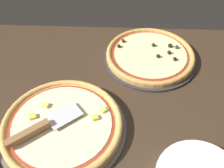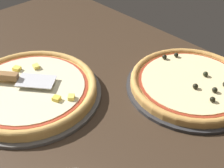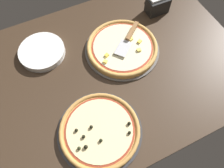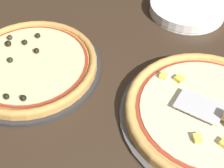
# 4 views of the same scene
# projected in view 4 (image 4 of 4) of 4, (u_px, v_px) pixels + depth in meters

# --- Properties ---
(ground_plane) EXTENTS (1.44, 1.05, 0.04)m
(ground_plane) POSITION_uv_depth(u_px,v_px,m) (158.00, 101.00, 0.82)
(ground_plane) COLOR #38281C
(pizza_pan_front) EXTENTS (0.42, 0.42, 0.01)m
(pizza_pan_front) POSITION_uv_depth(u_px,v_px,m) (205.00, 116.00, 0.76)
(pizza_pan_front) COLOR #565451
(pizza_pan_front) RESTS_ON ground_plane
(pizza_front) EXTENTS (0.39, 0.39, 0.04)m
(pizza_front) POSITION_uv_depth(u_px,v_px,m) (207.00, 111.00, 0.74)
(pizza_front) COLOR tan
(pizza_front) RESTS_ON pizza_pan_front
(pizza_pan_back) EXTENTS (0.39, 0.39, 0.01)m
(pizza_pan_back) POSITION_uv_depth(u_px,v_px,m) (31.00, 68.00, 0.87)
(pizza_pan_back) COLOR #2D2D30
(pizza_pan_back) RESTS_ON ground_plane
(pizza_back) EXTENTS (0.37, 0.37, 0.04)m
(pizza_back) POSITION_uv_depth(u_px,v_px,m) (30.00, 63.00, 0.86)
(pizza_back) COLOR #C68E47
(pizza_back) RESTS_ON pizza_pan_back
(plate_stack) EXTENTS (0.25, 0.25, 0.04)m
(plate_stack) POSITION_uv_depth(u_px,v_px,m) (187.00, 8.00, 1.05)
(plate_stack) COLOR white
(plate_stack) RESTS_ON ground_plane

